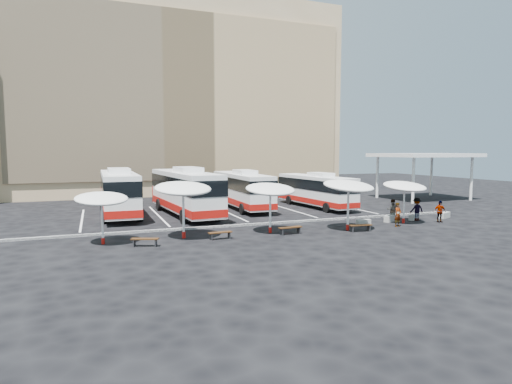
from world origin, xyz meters
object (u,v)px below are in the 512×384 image
object	(u,v)px
bus_1	(185,190)
passenger_1	(393,210)
passenger_0	(398,215)
passenger_3	(417,209)
sunshade_2	(270,189)
wood_bench_3	(360,226)
sunshade_4	(405,186)
conc_bench_0	(363,222)
wood_bench_1	(220,234)
conc_bench_2	(414,217)
conc_bench_1	(390,218)
conc_bench_3	(445,215)
passenger_2	(440,212)
bus_0	(119,191)
bus_2	(242,189)
sunshade_0	(102,199)
wood_bench_0	(145,240)
sunshade_1	(183,189)
wood_bench_2	(290,229)
sunshade_3	(348,186)
bus_3	(315,189)

from	to	relation	value
bus_1	passenger_1	distance (m)	17.08
passenger_0	passenger_3	size ratio (longest dim) A/B	0.97
bus_1	passenger_1	bearing A→B (deg)	-35.63
sunshade_2	wood_bench_3	size ratio (longest dim) A/B	2.12
sunshade_4	conc_bench_0	bearing A→B (deg)	173.31
passenger_0	passenger_1	size ratio (longest dim) A/B	1.03
wood_bench_1	conc_bench_2	xyz separation A→B (m)	(16.46, 1.77, -0.13)
conc_bench_1	conc_bench_3	world-z (taller)	conc_bench_1
bus_1	conc_bench_3	world-z (taller)	bus_1
conc_bench_1	passenger_1	distance (m)	0.81
wood_bench_3	passenger_2	bearing A→B (deg)	7.84
bus_0	sunshade_2	size ratio (longest dim) A/B	3.73
bus_2	wood_bench_3	bearing A→B (deg)	-74.88
passenger_2	conc_bench_0	bearing A→B (deg)	-175.32
sunshade_0	conc_bench_2	xyz separation A→B (m)	(23.26, 0.65, -2.45)
sunshade_4	passenger_2	size ratio (longest dim) A/B	1.98
bus_2	wood_bench_3	size ratio (longest dim) A/B	7.25
wood_bench_0	passenger_1	distance (m)	19.35
sunshade_4	bus_2	bearing A→B (deg)	125.30
bus_0	wood_bench_0	bearing A→B (deg)	-86.99
passenger_0	wood_bench_0	bearing A→B (deg)	162.96
bus_2	passenger_1	xyz separation A→B (m)	(8.71, -11.05, -1.06)
wood_bench_0	conc_bench_3	size ratio (longest dim) A/B	1.26
passenger_1	passenger_3	distance (m)	1.92
conc_bench_0	passenger_0	world-z (taller)	passenger_0
sunshade_1	wood_bench_3	bearing A→B (deg)	-10.09
bus_2	passenger_3	bearing A→B (deg)	-47.31
wood_bench_1	wood_bench_2	bearing A→B (deg)	-1.34
wood_bench_0	conc_bench_2	xyz separation A→B (m)	(21.03, 2.20, -0.14)
sunshade_1	wood_bench_1	world-z (taller)	sunshade_1
conc_bench_1	passenger_1	xyz separation A→B (m)	(0.45, 0.32, 0.60)
sunshade_2	bus_2	bearing A→B (deg)	79.79
wood_bench_3	conc_bench_1	world-z (taller)	conc_bench_1
wood_bench_2	wood_bench_3	xyz separation A→B (m)	(4.83, -0.85, -0.01)
bus_2	passenger_2	size ratio (longest dim) A/B	7.08
bus_0	sunshade_1	world-z (taller)	bus_0
conc_bench_1	conc_bench_2	xyz separation A→B (m)	(2.30, 0.02, -0.03)
sunshade_1	conc_bench_0	world-z (taller)	sunshade_1
conc_bench_2	passenger_3	bearing A→B (deg)	-96.14
wood_bench_1	passenger_0	distance (m)	13.23
sunshade_2	passenger_2	bearing A→B (deg)	-2.78
bus_1	sunshade_3	distance (m)	14.29
wood_bench_3	wood_bench_2	bearing A→B (deg)	170.08
passenger_1	passenger_0	bearing A→B (deg)	95.80
sunshade_3	passenger_0	size ratio (longest dim) A/B	2.31
sunshade_1	passenger_1	distance (m)	16.83
passenger_1	sunshade_3	bearing A→B (deg)	58.91
bus_1	conc_bench_1	world-z (taller)	bus_1
conc_bench_0	passenger_1	size ratio (longest dim) A/B	0.64
bus_3	wood_bench_1	distance (m)	17.21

